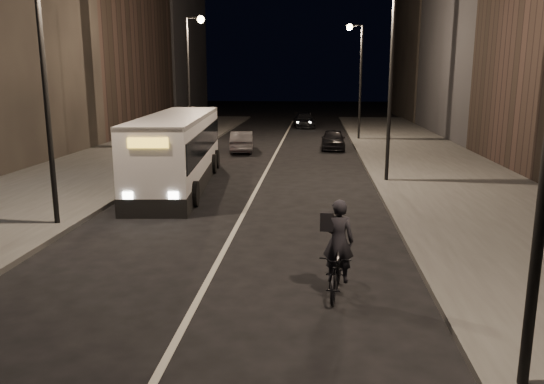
% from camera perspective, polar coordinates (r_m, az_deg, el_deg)
% --- Properties ---
extents(ground, '(180.00, 180.00, 0.00)m').
position_cam_1_polar(ground, '(12.58, -6.92, -9.48)').
color(ground, black).
rests_on(ground, ground).
extents(sidewalk_right, '(7.00, 70.00, 0.16)m').
position_cam_1_polar(sidewalk_right, '(26.53, 17.85, 1.82)').
color(sidewalk_right, '#393A37').
rests_on(sidewalk_right, ground).
extents(sidewalk_left, '(7.00, 70.00, 0.16)m').
position_cam_1_polar(sidewalk_left, '(28.06, -18.32, 2.33)').
color(sidewalk_left, '#393A37').
rests_on(sidewalk_left, ground).
extents(streetlight_right_near, '(1.20, 0.44, 8.12)m').
position_cam_1_polar(streetlight_right_near, '(8.00, 27.00, 16.10)').
color(streetlight_right_near, black).
rests_on(streetlight_right_near, sidewalk_right).
extents(streetlight_right_mid, '(1.20, 0.44, 8.12)m').
position_cam_1_polar(streetlight_right_mid, '(23.61, 12.10, 13.80)').
color(streetlight_right_mid, black).
rests_on(streetlight_right_mid, sidewalk_right).
extents(streetlight_right_far, '(1.20, 0.44, 8.12)m').
position_cam_1_polar(streetlight_right_far, '(39.54, 9.16, 13.22)').
color(streetlight_right_far, black).
rests_on(streetlight_right_far, sidewalk_right).
extents(streetlight_left_near, '(1.20, 0.44, 8.12)m').
position_cam_1_polar(streetlight_left_near, '(17.29, -22.69, 13.76)').
color(streetlight_left_near, black).
rests_on(streetlight_left_near, sidewalk_left).
extents(streetlight_left_far, '(1.20, 0.44, 8.12)m').
position_cam_1_polar(streetlight_left_far, '(34.33, -8.60, 13.39)').
color(streetlight_left_far, black).
rests_on(streetlight_left_far, sidewalk_left).
extents(city_bus, '(3.43, 11.47, 3.05)m').
position_cam_1_polar(city_bus, '(23.30, -10.07, 4.77)').
color(city_bus, silver).
rests_on(city_bus, ground).
extents(cyclist_on_bicycle, '(0.89, 1.95, 2.17)m').
position_cam_1_polar(cyclist_on_bicycle, '(11.59, 7.03, -7.60)').
color(cyclist_on_bicycle, black).
rests_on(cyclist_on_bicycle, ground).
extents(car_near, '(1.57, 3.76, 1.27)m').
position_cam_1_polar(car_near, '(34.79, 6.60, 5.64)').
color(car_near, black).
rests_on(car_near, ground).
extents(car_mid, '(1.81, 4.05, 1.29)m').
position_cam_1_polar(car_mid, '(33.44, -3.28, 5.44)').
color(car_mid, '#403F42').
rests_on(car_mid, ground).
extents(car_far, '(2.30, 4.66, 1.30)m').
position_cam_1_polar(car_far, '(49.54, 3.49, 7.69)').
color(car_far, black).
rests_on(car_far, ground).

